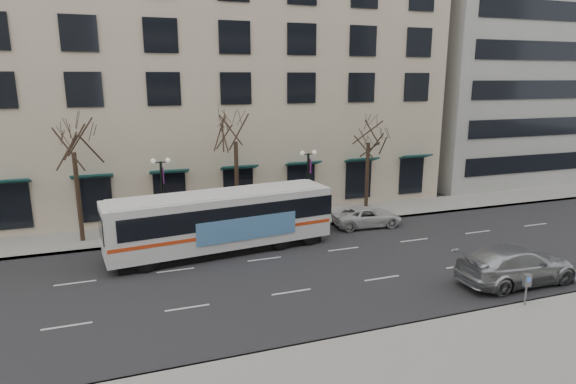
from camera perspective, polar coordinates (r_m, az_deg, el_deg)
name	(u,v)px	position (r m, az deg, el deg)	size (l,w,h in m)	color
ground	(277,274)	(25.82, -1.34, -9.71)	(160.00, 160.00, 0.00)	black
sidewalk_far	(304,218)	(35.37, 1.87, -3.13)	(80.00, 4.00, 0.15)	gray
building_hotel	(179,55)	(43.96, -12.84, 15.52)	(40.00, 20.00, 24.00)	#BEA991
building_office	(502,6)	(59.14, 24.01, 19.48)	(25.00, 20.00, 35.00)	#999993
tree_far_left	(72,137)	(31.71, -24.22, 6.01)	(3.60, 3.60, 8.34)	black
tree_far_mid	(235,128)	(32.40, -6.26, 7.61)	(3.60, 3.60, 8.55)	black
tree_far_right	(369,130)	(36.04, 9.57, 7.31)	(3.60, 3.60, 8.06)	black
lamp_post_left	(163,193)	(31.72, -14.63, -0.14)	(1.22, 0.45, 5.21)	black
lamp_post_right	(308,182)	(33.94, 2.41, 1.16)	(1.22, 0.45, 5.21)	black
city_bus	(223,220)	(28.69, -7.73, -3.26)	(13.55, 4.43, 3.61)	silver
silver_car	(517,265)	(27.13, 25.46, -7.80)	(2.61, 6.41, 1.86)	#AAADB1
white_pickup	(367,217)	(34.06, 9.34, -2.90)	(2.24, 4.87, 1.35)	silver
pay_station	(527,283)	(24.34, 26.47, -9.61)	(0.35, 0.26, 1.46)	gray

